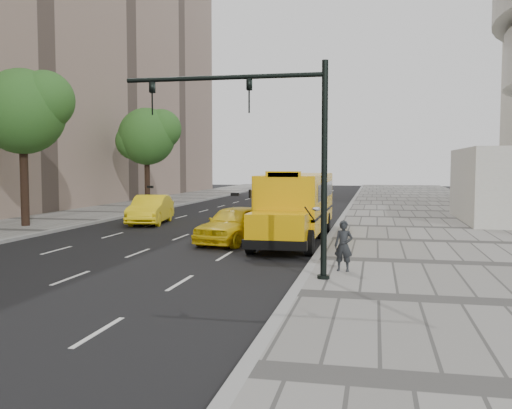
% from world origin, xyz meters
% --- Properties ---
extents(ground, '(140.00, 140.00, 0.00)m').
position_xyz_m(ground, '(0.00, 0.00, 0.00)').
color(ground, black).
rests_on(ground, ground).
extents(sidewalk_museum, '(12.00, 140.00, 0.15)m').
position_xyz_m(sidewalk_museum, '(12.00, 0.00, 0.07)').
color(sidewalk_museum, gray).
rests_on(sidewalk_museum, ground).
extents(curb_museum, '(0.30, 140.00, 0.15)m').
position_xyz_m(curb_museum, '(6.00, 0.00, 0.07)').
color(curb_museum, gray).
rests_on(curb_museum, ground).
extents(curb_far, '(0.30, 140.00, 0.15)m').
position_xyz_m(curb_far, '(-8.00, 0.00, 0.07)').
color(curb_far, gray).
rests_on(curb_far, ground).
extents(tree_b, '(5.12, 4.55, 8.56)m').
position_xyz_m(tree_b, '(-10.41, 1.86, 6.32)').
color(tree_b, black).
rests_on(tree_b, ground).
extents(tree_c, '(5.28, 4.70, 8.12)m').
position_xyz_m(tree_c, '(-10.41, 18.73, 5.81)').
color(tree_c, black).
rests_on(tree_c, ground).
extents(school_bus, '(2.96, 11.56, 3.19)m').
position_xyz_m(school_bus, '(4.50, 0.55, 1.76)').
color(school_bus, '#E0A206').
rests_on(school_bus, ground).
extents(taxi_near, '(3.06, 5.20, 1.66)m').
position_xyz_m(taxi_near, '(2.00, -1.38, 0.83)').
color(taxi_near, yellow).
rests_on(taxi_near, ground).
extents(taxi_far, '(2.53, 5.28, 1.67)m').
position_xyz_m(taxi_far, '(-4.79, 5.51, 0.83)').
color(taxi_far, yellow).
rests_on(taxi_far, ground).
extents(pedestrian, '(0.63, 0.48, 1.58)m').
position_xyz_m(pedestrian, '(7.10, -7.94, 0.94)').
color(pedestrian, '#212427').
rests_on(pedestrian, sidewalk_museum).
extents(traffic_signal, '(6.18, 0.36, 6.40)m').
position_xyz_m(traffic_signal, '(5.19, -9.22, 4.09)').
color(traffic_signal, black).
rests_on(traffic_signal, ground).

